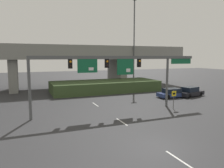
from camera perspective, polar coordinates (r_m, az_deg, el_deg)
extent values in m
plane|color=#2D2D30|center=(15.80, 12.11, -15.59)|extent=(160.00, 160.00, 0.00)
cube|color=silver|center=(14.31, 16.97, -18.25)|extent=(0.14, 2.40, 0.01)
cube|color=silver|center=(20.74, 2.59, -9.85)|extent=(0.14, 2.40, 0.01)
cube|color=silver|center=(28.04, -4.36, -5.36)|extent=(0.14, 2.40, 0.01)
cube|color=silver|center=(35.67, -8.34, -2.71)|extent=(0.14, 2.40, 0.01)
cube|color=silver|center=(43.46, -10.89, -0.99)|extent=(0.14, 2.40, 0.01)
cylinder|color=#515456|center=(22.15, -20.76, -1.07)|extent=(0.28, 0.28, 6.15)
cylinder|color=#515456|center=(27.44, 14.19, 0.68)|extent=(0.28, 0.28, 6.15)
cube|color=#515456|center=(24.16, 2.57, 6.97)|extent=(19.28, 0.32, 0.32)
cube|color=black|center=(22.39, -10.88, 5.21)|extent=(0.40, 0.28, 0.95)
sphere|color=orange|center=(22.22, -10.80, 5.75)|extent=(0.22, 0.22, 0.22)
sphere|color=black|center=(22.23, -10.78, 4.64)|extent=(0.22, 0.22, 0.22)
cube|color=black|center=(23.48, -1.38, 5.42)|extent=(0.40, 0.28, 0.95)
sphere|color=orange|center=(23.32, -1.23, 5.93)|extent=(0.22, 0.22, 0.22)
sphere|color=black|center=(23.33, -1.23, 4.88)|extent=(0.22, 0.22, 0.22)
cube|color=black|center=(25.15, 7.07, 5.48)|extent=(0.40, 0.28, 0.95)
sphere|color=orange|center=(24.99, 7.27, 5.96)|extent=(0.22, 0.22, 0.22)
sphere|color=black|center=(25.01, 7.25, 4.98)|extent=(0.22, 0.22, 0.22)
cube|color=#115B38|center=(22.72, -6.42, 4.73)|extent=(2.12, 0.08, 1.42)
cube|color=white|center=(22.79, -5.47, 3.95)|extent=(0.53, 0.03, 0.31)
cube|color=#115B38|center=(24.26, 3.50, 4.52)|extent=(1.98, 0.08, 1.75)
cube|color=white|center=(24.39, 4.28, 3.60)|extent=(0.50, 0.03, 0.38)
cube|color=#115B38|center=(28.43, 17.59, 5.70)|extent=(2.94, 0.07, 0.64)
cylinder|color=#4C4C4C|center=(26.39, 15.77, -3.99)|extent=(0.08, 0.08, 2.18)
cube|color=yellow|center=(26.22, 15.88, -2.43)|extent=(0.60, 0.03, 0.60)
cube|color=black|center=(26.21, 15.91, -2.43)|extent=(0.33, 0.01, 0.21)
cylinder|color=#515456|center=(42.60, 5.77, 10.09)|extent=(0.24, 0.24, 16.54)
cube|color=gray|center=(43.10, -11.11, 7.48)|extent=(46.89, 8.95, 1.64)
cube|color=gray|center=(38.95, -9.93, 9.42)|extent=(46.89, 0.40, 0.90)
cube|color=gray|center=(42.44, -24.32, 2.10)|extent=(1.40, 7.16, 5.59)
cube|color=gray|center=(46.19, 1.23, 3.10)|extent=(1.40, 7.16, 5.59)
cube|color=#384C28|center=(38.38, -1.78, -0.56)|extent=(18.56, 7.16, 1.82)
cube|color=navy|center=(34.00, 15.56, -2.64)|extent=(4.64, 2.00, 0.55)
cube|color=black|center=(33.80, 15.34, -1.67)|extent=(2.43, 1.75, 0.65)
cylinder|color=black|center=(35.52, 16.63, -2.46)|extent=(0.65, 0.24, 0.64)
cylinder|color=black|center=(34.24, 18.29, -2.87)|extent=(0.65, 0.24, 0.64)
cylinder|color=black|center=(33.89, 12.78, -2.79)|extent=(0.65, 0.24, 0.64)
cylinder|color=black|center=(32.54, 14.38, -3.24)|extent=(0.65, 0.24, 0.64)
cube|color=black|center=(35.72, 19.82, -2.29)|extent=(4.90, 2.86, 0.61)
cube|color=black|center=(35.47, 19.70, -1.27)|extent=(2.71, 2.17, 0.71)
cylinder|color=black|center=(37.36, 20.03, -2.13)|extent=(0.67, 0.36, 0.64)
cylinder|color=black|center=(36.48, 22.14, -2.44)|extent=(0.67, 0.36, 0.64)
cylinder|color=black|center=(35.07, 17.39, -2.60)|extent=(0.67, 0.36, 0.64)
cylinder|color=black|center=(34.13, 19.56, -2.95)|extent=(0.67, 0.36, 0.64)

